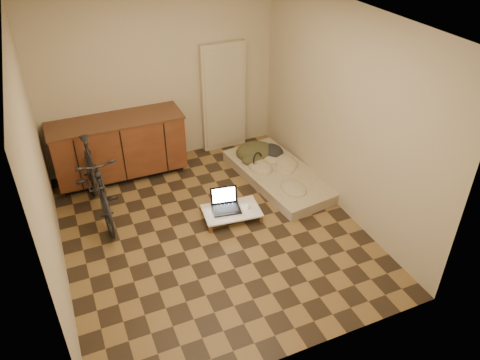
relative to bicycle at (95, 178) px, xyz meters
name	(u,v)px	position (x,y,z in m)	size (l,w,h in m)	color
room_shell	(208,138)	(1.20, -0.90, 0.75)	(3.50, 4.00, 2.60)	olive
cabinets	(119,148)	(0.45, 0.80, -0.08)	(1.84, 0.62, 0.91)	black
appliance_panel	(223,97)	(2.15, 1.04, 0.30)	(0.70, 0.10, 1.70)	beige
bicycle	(95,178)	(0.00, 0.00, 0.00)	(0.50, 1.70, 1.10)	black
futon	(279,175)	(2.50, -0.22, -0.47)	(1.10, 1.92, 0.16)	#B8A793
clothing_pile	(260,147)	(2.44, 0.32, -0.27)	(0.62, 0.52, 0.25)	#3C3C23
headphones	(258,159)	(2.29, 0.06, -0.31)	(0.26, 0.24, 0.17)	black
lap_desk	(231,211)	(1.53, -0.77, -0.44)	(0.77, 0.55, 0.12)	brown
laptop	(226,204)	(1.48, -0.69, -0.38)	(0.40, 0.37, 0.24)	black
mouse	(248,206)	(1.75, -0.80, -0.41)	(0.05, 0.09, 0.03)	white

